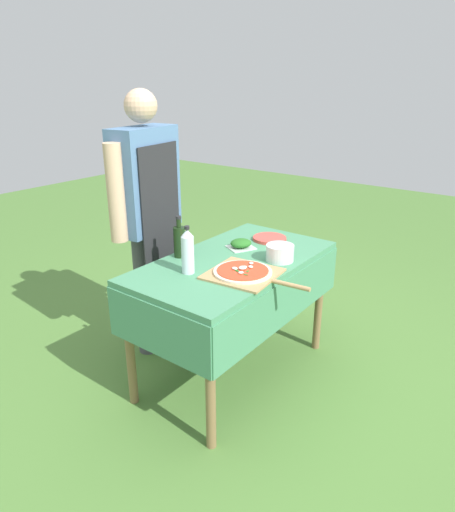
% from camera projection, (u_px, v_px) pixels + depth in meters
% --- Properties ---
extents(ground_plane, '(12.00, 12.00, 0.00)m').
position_uv_depth(ground_plane, '(233.00, 372.00, 2.95)').
color(ground_plane, '#517F38').
extents(prep_table, '(1.30, 0.72, 0.78)m').
position_uv_depth(prep_table, '(234.00, 276.00, 2.71)').
color(prep_table, '#478960').
rests_on(prep_table, ground).
extents(person_cook, '(0.64, 0.27, 1.72)m').
position_uv_depth(person_cook, '(148.00, 206.00, 2.89)').
color(person_cook, '#4C4C51').
rests_on(person_cook, ground).
extents(pizza_on_peel, '(0.39, 0.58, 0.05)m').
position_uv_depth(pizza_on_peel, '(244.00, 273.00, 2.45)').
color(pizza_on_peel, tan).
rests_on(pizza_on_peel, prep_table).
extents(oil_bottle, '(0.07, 0.07, 0.25)m').
position_uv_depth(oil_bottle, '(179.00, 241.00, 2.67)').
color(oil_bottle, black).
rests_on(oil_bottle, prep_table).
extents(water_bottle, '(0.07, 0.07, 0.27)m').
position_uv_depth(water_bottle, '(188.00, 251.00, 2.44)').
color(water_bottle, silver).
rests_on(water_bottle, prep_table).
extents(herb_container, '(0.20, 0.20, 0.06)m').
position_uv_depth(herb_container, '(241.00, 244.00, 2.84)').
color(herb_container, silver).
rests_on(herb_container, prep_table).
extents(mixing_tub, '(0.16, 0.16, 0.09)m').
position_uv_depth(mixing_tub, '(280.00, 253.00, 2.63)').
color(mixing_tub, silver).
rests_on(mixing_tub, prep_table).
extents(plate_stack, '(0.22, 0.22, 0.02)m').
position_uv_depth(plate_stack, '(270.00, 238.00, 2.99)').
color(plate_stack, '#DB4C42').
rests_on(plate_stack, prep_table).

